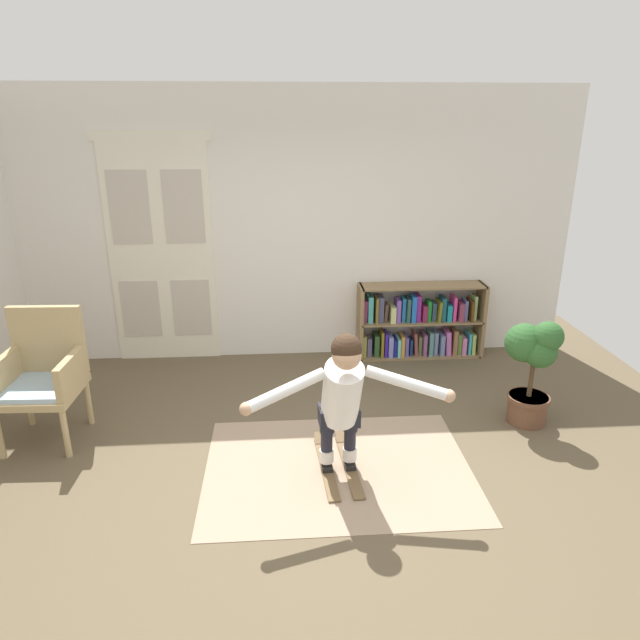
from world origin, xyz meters
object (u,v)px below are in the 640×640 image
at_px(person_skier, 342,393).
at_px(skis_pair, 337,464).
at_px(wicker_chair, 43,373).
at_px(potted_plant, 531,362).
at_px(bookshelf, 418,325).

bearing_deg(person_skier, skis_pair, 93.53).
bearing_deg(skis_pair, wicker_chair, 165.08).
height_order(potted_plant, skis_pair, potted_plant).
xyz_separation_m(potted_plant, skis_pair, (-1.73, -0.57, -0.56)).
distance_m(skis_pair, person_skier, 0.73).
relative_size(bookshelf, wicker_chair, 1.28).
distance_m(bookshelf, potted_plant, 1.68).
xyz_separation_m(potted_plant, person_skier, (-1.72, -0.75, 0.15)).
xyz_separation_m(bookshelf, potted_plant, (0.61, -1.55, 0.21)).
relative_size(potted_plant, person_skier, 0.67).
height_order(wicker_chair, potted_plant, wicker_chair).
bearing_deg(wicker_chair, potted_plant, -0.96).
height_order(bookshelf, person_skier, person_skier).
bearing_deg(potted_plant, bookshelf, 111.36).
bearing_deg(bookshelf, person_skier, -115.94).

